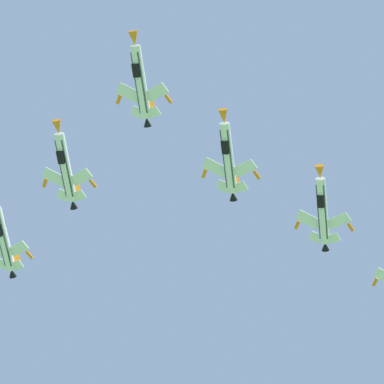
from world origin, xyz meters
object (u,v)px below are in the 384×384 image
Objects in this scene: fighter_jet_lead at (141,80)px; fighter_jet_right_wing at (65,166)px; fighter_jet_left_outer at (323,209)px; fighter_jet_left_wing at (228,156)px; fighter_jet_right_outer at (4,238)px.

fighter_jet_lead is 19.48m from fighter_jet_right_wing.
fighter_jet_left_wing is at bearing 39.28° from fighter_jet_left_outer.
fighter_jet_left_wing is 27.61m from fighter_jet_right_wing.
fighter_jet_left_outer is (16.79, 9.79, 1.98)m from fighter_jet_left_wing.
fighter_jet_right_outer is at bearing 1.20° from fighter_jet_left_outer.
fighter_jet_right_wing is (-12.60, 14.83, -0.75)m from fighter_jet_lead.
fighter_jet_left_wing is 1.00× the size of fighter_jet_left_outer.
fighter_jet_right_outer reaches higher than fighter_jet_left_wing.
fighter_jet_left_outer is at bearing -136.78° from fighter_jet_lead.
fighter_jet_left_outer is 1.00× the size of fighter_jet_right_outer.
fighter_jet_right_wing is 1.00× the size of fighter_jet_right_outer.
fighter_jet_left_outer reaches higher than fighter_jet_left_wing.
fighter_jet_left_wing is (14.73, 11.61, -3.05)m from fighter_jet_lead.
fighter_jet_right_outer reaches higher than fighter_jet_lead.
fighter_jet_lead is at bearing 47.29° from fighter_jet_left_wing.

